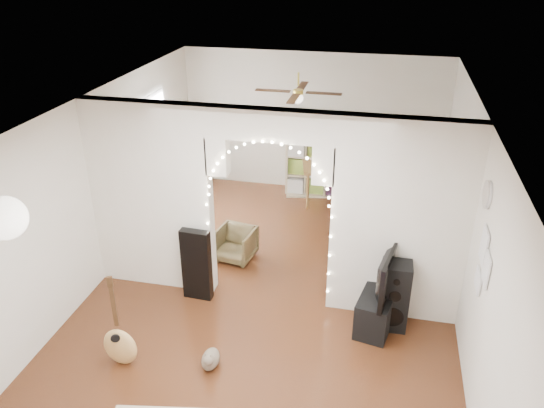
% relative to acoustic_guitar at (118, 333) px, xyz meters
% --- Properties ---
extents(floor, '(7.50, 7.50, 0.00)m').
position_rel_acoustic_guitar_xyz_m(floor, '(1.40, 1.70, -0.45)').
color(floor, black).
rests_on(floor, ground).
extents(ceiling, '(5.00, 7.50, 0.02)m').
position_rel_acoustic_guitar_xyz_m(ceiling, '(1.40, 1.70, 2.25)').
color(ceiling, white).
rests_on(ceiling, wall_back).
extents(wall_back, '(5.00, 0.02, 2.70)m').
position_rel_acoustic_guitar_xyz_m(wall_back, '(1.40, 5.45, 0.90)').
color(wall_back, silver).
rests_on(wall_back, floor).
extents(wall_left, '(0.02, 7.50, 2.70)m').
position_rel_acoustic_guitar_xyz_m(wall_left, '(-1.10, 1.70, 0.90)').
color(wall_left, silver).
rests_on(wall_left, floor).
extents(wall_right, '(0.02, 7.50, 2.70)m').
position_rel_acoustic_guitar_xyz_m(wall_right, '(3.90, 1.70, 0.90)').
color(wall_right, silver).
rests_on(wall_right, floor).
extents(divider_wall, '(5.00, 0.20, 2.70)m').
position_rel_acoustic_guitar_xyz_m(divider_wall, '(1.40, 1.70, 0.97)').
color(divider_wall, silver).
rests_on(divider_wall, floor).
extents(fairy_lights, '(1.64, 0.04, 1.60)m').
position_rel_acoustic_guitar_xyz_m(fairy_lights, '(1.40, 1.57, 1.10)').
color(fairy_lights, '#FFEABF').
rests_on(fairy_lights, divider_wall).
extents(window, '(0.04, 1.20, 1.40)m').
position_rel_acoustic_guitar_xyz_m(window, '(-1.07, 3.50, 1.05)').
color(window, white).
rests_on(window, wall_left).
extents(wall_clock, '(0.03, 0.31, 0.31)m').
position_rel_acoustic_guitar_xyz_m(wall_clock, '(3.88, 1.10, 1.65)').
color(wall_clock, white).
rests_on(wall_clock, wall_right).
extents(picture_frames, '(0.02, 0.50, 0.70)m').
position_rel_acoustic_guitar_xyz_m(picture_frames, '(3.88, 0.70, 1.05)').
color(picture_frames, white).
rests_on(picture_frames, wall_right).
extents(paper_lantern, '(0.40, 0.40, 0.40)m').
position_rel_acoustic_guitar_xyz_m(paper_lantern, '(-0.50, -0.70, 1.80)').
color(paper_lantern, white).
rests_on(paper_lantern, ceiling).
extents(ceiling_fan, '(1.10, 1.10, 0.30)m').
position_rel_acoustic_guitar_xyz_m(ceiling_fan, '(1.40, 3.70, 1.95)').
color(ceiling_fan, gold).
rests_on(ceiling_fan, ceiling).
extents(guitar_case, '(0.41, 0.16, 1.05)m').
position_rel_acoustic_guitar_xyz_m(guitar_case, '(0.43, 1.45, 0.07)').
color(guitar_case, black).
rests_on(guitar_case, floor).
extents(acoustic_guitar, '(0.44, 0.30, 1.04)m').
position_rel_acoustic_guitar_xyz_m(acoustic_guitar, '(0.00, 0.00, 0.00)').
color(acoustic_guitar, tan).
rests_on(acoustic_guitar, floor).
extents(tabby_cat, '(0.25, 0.48, 0.31)m').
position_rel_acoustic_guitar_xyz_m(tabby_cat, '(1.04, 0.16, -0.33)').
color(tabby_cat, brown).
rests_on(tabby_cat, floor).
extents(floor_speaker, '(0.37, 0.34, 0.94)m').
position_rel_acoustic_guitar_xyz_m(floor_speaker, '(3.08, 1.39, 0.02)').
color(floor_speaker, black).
rests_on(floor_speaker, floor).
extents(media_console, '(0.59, 1.06, 0.50)m').
position_rel_acoustic_guitar_xyz_m(media_console, '(2.90, 1.45, -0.20)').
color(media_console, black).
rests_on(media_console, floor).
extents(tv, '(0.35, 1.08, 0.62)m').
position_rel_acoustic_guitar_xyz_m(tv, '(2.90, 1.45, 0.36)').
color(tv, black).
rests_on(tv, media_console).
extents(bookcase, '(1.58, 0.67, 1.58)m').
position_rel_acoustic_guitar_xyz_m(bookcase, '(1.74, 5.20, 0.34)').
color(bookcase, '#C0B28B').
rests_on(bookcase, floor).
extents(dining_table, '(1.34, 1.03, 0.76)m').
position_rel_acoustic_guitar_xyz_m(dining_table, '(1.93, 4.90, 0.23)').
color(dining_table, brown).
rests_on(dining_table, floor).
extents(flower_vase, '(0.22, 0.22, 0.19)m').
position_rel_acoustic_guitar_xyz_m(flower_vase, '(1.93, 4.90, 0.40)').
color(flower_vase, silver).
rests_on(flower_vase, dining_table).
extents(dining_chair_left, '(0.64, 0.65, 0.52)m').
position_rel_acoustic_guitar_xyz_m(dining_chair_left, '(0.67, 2.53, -0.19)').
color(dining_chair_left, '#4C4126').
rests_on(dining_chair_left, floor).
extents(dining_chair_right, '(0.57, 0.58, 0.50)m').
position_rel_acoustic_guitar_xyz_m(dining_chair_right, '(2.43, 3.80, -0.20)').
color(dining_chair_right, '#4C4126').
rests_on(dining_chair_right, floor).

